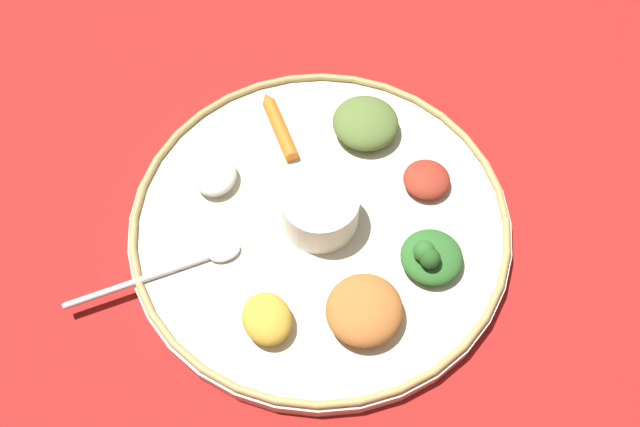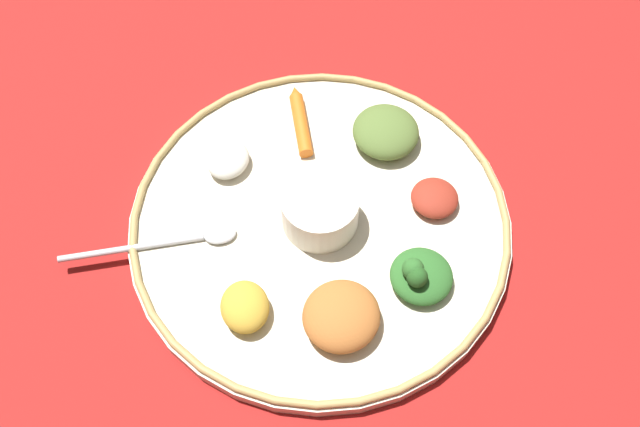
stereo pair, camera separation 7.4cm
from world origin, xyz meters
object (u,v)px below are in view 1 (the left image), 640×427
object	(u,v)px
center_bowl	(320,209)
greens_pile	(431,257)
carrot_near_spoon	(278,125)
spoon	(181,266)

from	to	relation	value
center_bowl	greens_pile	world-z (taller)	center_bowl
greens_pile	carrot_near_spoon	xyz separation A→B (m)	(0.01, 0.23, -0.01)
center_bowl	spoon	distance (m)	0.15
center_bowl	carrot_near_spoon	size ratio (longest dim) A/B	0.85
spoon	greens_pile	bearing A→B (deg)	-43.16
greens_pile	carrot_near_spoon	bearing A→B (deg)	88.58
center_bowl	spoon	size ratio (longest dim) A/B	0.46
center_bowl	carrot_near_spoon	distance (m)	0.13
spoon	greens_pile	distance (m)	0.25
center_bowl	greens_pile	distance (m)	0.12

